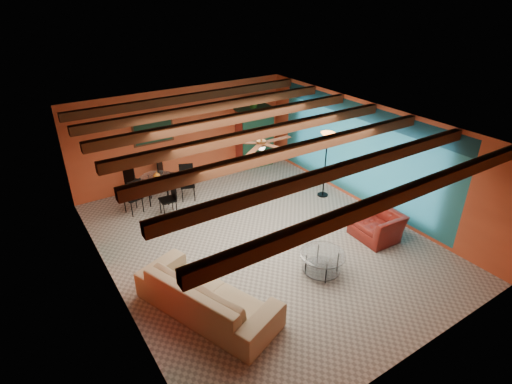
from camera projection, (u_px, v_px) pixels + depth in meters
room at (258, 141)px, 8.34m from camera, size 6.52×8.01×2.71m
sofa at (207, 294)px, 7.15m from camera, size 1.91×2.86×0.78m
armchair at (377, 225)px, 9.30m from camera, size 0.95×1.07×0.67m
coffee_table at (322, 263)px, 8.19m from camera, size 1.16×1.16×0.47m
dining_table at (158, 185)px, 10.73m from camera, size 2.44×2.44×0.98m
armoire at (254, 138)px, 12.74m from camera, size 1.07×0.59×1.82m
floor_lamp at (325, 165)px, 10.86m from camera, size 0.45×0.45×1.83m
ceiling_fan at (261, 143)px, 8.26m from camera, size 1.50×1.50×0.44m
painting at (153, 131)px, 11.09m from camera, size 1.05×0.03×0.65m
potted_plant at (254, 102)px, 12.22m from camera, size 0.46×0.42×0.43m
vase at (155, 165)px, 10.46m from camera, size 0.24×0.24×0.19m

